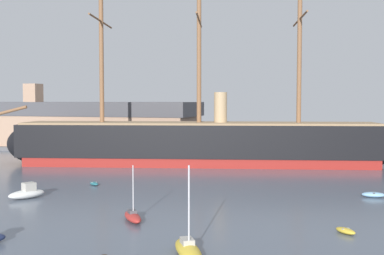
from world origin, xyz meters
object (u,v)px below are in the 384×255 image
at_px(sailboat_foreground_right, 188,249).
at_px(motorboat_mid_left, 27,193).
at_px(sailboat_far_left, 70,159).
at_px(motorboat_distant_centre, 256,158).
at_px(dinghy_alongside_stern, 373,195).
at_px(dinghy_mid_right, 346,231).
at_px(dinghy_alongside_bow, 94,184).
at_px(dockside_warehouse_left, 71,125).
at_px(tall_ship, 199,142).
at_px(sailboat_near_centre, 133,216).

distance_m(sailboat_foreground_right, motorboat_mid_left, 26.33).
bearing_deg(sailboat_foreground_right, sailboat_far_left, 128.92).
xyz_separation_m(sailboat_foreground_right, motorboat_distant_centre, (-3.56, 52.00, 0.14)).
bearing_deg(sailboat_far_left, dinghy_alongside_stern, -20.20).
bearing_deg(dinghy_mid_right, sailboat_far_left, 143.15).
xyz_separation_m(motorboat_mid_left, dinghy_alongside_bow, (3.12, 9.33, -0.38)).
xyz_separation_m(dinghy_alongside_bow, dinghy_alongside_stern, (33.02, 1.98, 0.08)).
height_order(dinghy_mid_right, dockside_warehouse_left, dockside_warehouse_left).
relative_size(tall_ship, dinghy_mid_right, 36.17).
bearing_deg(motorboat_distant_centre, sailboat_near_centre, -95.12).
bearing_deg(sailboat_near_centre, sailboat_far_left, 127.76).
xyz_separation_m(sailboat_near_centre, dockside_warehouse_left, (-39.14, 55.80, 4.70)).
bearing_deg(dinghy_alongside_bow, sailboat_foreground_right, -49.90).
bearing_deg(sailboat_foreground_right, sailboat_near_centre, 133.62).
bearing_deg(dinghy_alongside_stern, motorboat_mid_left, -162.63).
relative_size(sailboat_foreground_right, dinghy_mid_right, 3.25).
bearing_deg(dinghy_alongside_bow, sailboat_far_left, 127.49).
xyz_separation_m(dinghy_mid_right, dinghy_alongside_stern, (3.26, 15.91, 0.07)).
xyz_separation_m(dinghy_mid_right, dinghy_alongside_bow, (-29.77, 13.94, -0.01)).
height_order(sailboat_far_left, motorboat_distant_centre, sailboat_far_left).
xyz_separation_m(tall_ship, motorboat_mid_left, (-10.53, -31.53, -3.12)).
bearing_deg(motorboat_distant_centre, dinghy_mid_right, -72.00).
height_order(dinghy_alongside_bow, dinghy_alongside_stern, dinghy_alongside_stern).
distance_m(dinghy_mid_right, motorboat_distant_centre, 45.13).
height_order(dinghy_mid_right, dinghy_alongside_bow, dinghy_mid_right).
relative_size(dinghy_alongside_stern, dockside_warehouse_left, 0.04).
bearing_deg(dockside_warehouse_left, sailboat_near_centre, -54.95).
distance_m(tall_ship, dockside_warehouse_left, 39.33).
xyz_separation_m(sailboat_near_centre, motorboat_distant_centre, (3.96, 44.11, 0.25)).
bearing_deg(motorboat_mid_left, sailboat_near_centre, -21.16).
height_order(dinghy_alongside_bow, motorboat_distant_centre, motorboat_distant_centre).
xyz_separation_m(dinghy_alongside_bow, dockside_warehouse_left, (-27.27, 40.68, 4.91)).
height_order(sailboat_near_centre, dinghy_alongside_bow, sailboat_near_centre).
height_order(sailboat_near_centre, motorboat_mid_left, sailboat_near_centre).
xyz_separation_m(motorboat_mid_left, dinghy_alongside_stern, (36.14, 11.30, -0.30)).
bearing_deg(tall_ship, dinghy_mid_right, -58.26).
bearing_deg(dockside_warehouse_left, tall_ship, -28.04).
relative_size(motorboat_mid_left, sailboat_far_left, 0.67).
relative_size(tall_ship, motorboat_mid_left, 16.14).
distance_m(tall_ship, dinghy_mid_right, 42.63).
xyz_separation_m(dinghy_mid_right, motorboat_distant_centre, (-13.94, 42.92, 0.44)).
bearing_deg(motorboat_distant_centre, dinghy_alongside_bow, -118.63).
bearing_deg(sailboat_far_left, motorboat_distant_centre, 16.73).
bearing_deg(sailboat_far_left, sailboat_foreground_right, -51.08).
distance_m(motorboat_mid_left, dockside_warehouse_left, 55.72).
xyz_separation_m(motorboat_mid_left, motorboat_distant_centre, (18.94, 38.31, 0.07)).
height_order(motorboat_distant_centre, dockside_warehouse_left, dockside_warehouse_left).
bearing_deg(motorboat_distant_centre, tall_ship, -141.12).
bearing_deg(dinghy_alongside_stern, sailboat_near_centre, -141.04).
xyz_separation_m(sailboat_near_centre, dinghy_alongside_bow, (-11.87, 15.13, -0.20)).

